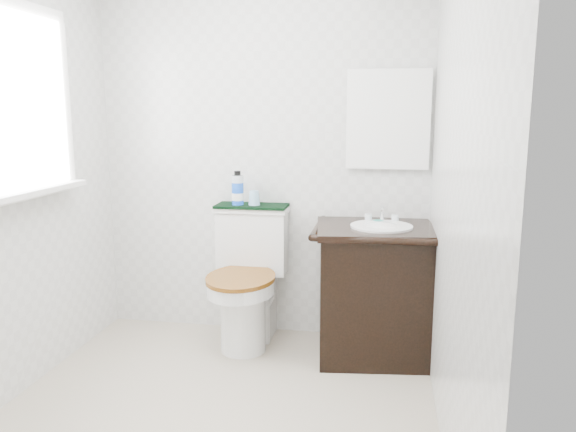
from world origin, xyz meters
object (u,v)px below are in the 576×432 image
(toilet, at_px, (248,286))
(vanity, at_px, (375,288))
(mouthwash_bottle, at_px, (238,189))
(cup, at_px, (254,198))
(trash_bin, at_px, (257,318))

(toilet, distance_m, vanity, 0.82)
(mouthwash_bottle, xyz_separation_m, cup, (0.11, 0.00, -0.05))
(cup, bearing_deg, toilet, -100.85)
(vanity, xyz_separation_m, cup, (-0.80, 0.17, 0.51))
(vanity, bearing_deg, trash_bin, 172.63)
(toilet, bearing_deg, cup, 79.15)
(toilet, height_order, trash_bin, toilet)
(toilet, xyz_separation_m, cup, (0.02, 0.11, 0.56))
(trash_bin, height_order, mouthwash_bottle, mouthwash_bottle)
(toilet, distance_m, cup, 0.57)
(trash_bin, relative_size, cup, 3.13)
(mouthwash_bottle, bearing_deg, cup, 1.29)
(toilet, distance_m, trash_bin, 0.24)
(vanity, height_order, trash_bin, vanity)
(vanity, distance_m, trash_bin, 0.82)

